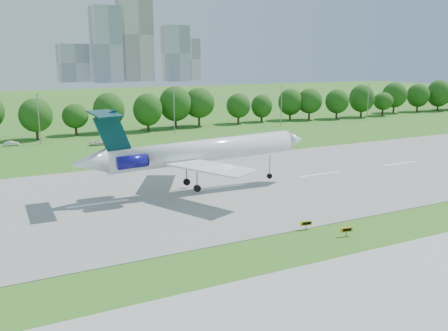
# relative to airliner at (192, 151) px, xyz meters

# --- Properties ---
(ground) EXTENTS (600.00, 600.00, 0.00)m
(ground) POSITION_rel_airliner_xyz_m (5.05, -25.07, -6.44)
(ground) COLOR #2A6A1C
(ground) RESTS_ON ground
(runway) EXTENTS (400.00, 45.00, 0.08)m
(runway) POSITION_rel_airliner_xyz_m (5.05, -0.07, -6.40)
(runway) COLOR gray
(runway) RESTS_ON ground
(taxiway) EXTENTS (400.00, 23.00, 0.08)m
(taxiway) POSITION_rel_airliner_xyz_m (5.05, -43.07, -6.40)
(taxiway) COLOR #ADADA8
(taxiway) RESTS_ON ground
(tree_line) EXTENTS (288.40, 8.40, 10.40)m
(tree_line) POSITION_rel_airliner_xyz_m (5.05, 66.93, -0.26)
(tree_line) COLOR #382314
(tree_line) RESTS_ON ground
(light_poles) EXTENTS (175.90, 0.25, 12.19)m
(light_poles) POSITION_rel_airliner_xyz_m (2.55, 56.93, -0.11)
(light_poles) COLOR gray
(light_poles) RESTS_ON ground
(skyline) EXTENTS (127.00, 52.00, 80.00)m
(skyline) POSITION_rel_airliner_xyz_m (105.21, 365.54, 24.02)
(skyline) COLOR #B2B2B7
(skyline) RESTS_ON ground
(airliner) EXTENTS (38.63, 28.17, 12.97)m
(airliner) POSITION_rel_airliner_xyz_m (0.00, 0.00, 0.00)
(airliner) COLOR white
(airliner) RESTS_ON ground
(taxi_sign_left) EXTENTS (1.55, 0.42, 1.09)m
(taxi_sign_left) POSITION_rel_airliner_xyz_m (7.90, -26.86, -5.64)
(taxi_sign_left) COLOR gray
(taxi_sign_left) RESTS_ON ground
(taxi_sign_centre) EXTENTS (1.54, 0.40, 1.07)m
(taxi_sign_centre) POSITION_rel_airliner_xyz_m (5.11, -22.73, -5.65)
(taxi_sign_centre) COLOR gray
(taxi_sign_centre) RESTS_ON ground
(service_vehicle_a) EXTENTS (3.59, 1.84, 1.13)m
(service_vehicle_a) POSITION_rel_airliner_xyz_m (-21.43, 58.33, -5.88)
(service_vehicle_a) COLOR silver
(service_vehicle_a) RESTS_ON ground
(service_vehicle_b) EXTENTS (3.73, 1.54, 1.27)m
(service_vehicle_b) POSITION_rel_airliner_xyz_m (-3.06, 49.29, -5.81)
(service_vehicle_b) COLOR silver
(service_vehicle_b) RESTS_ON ground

